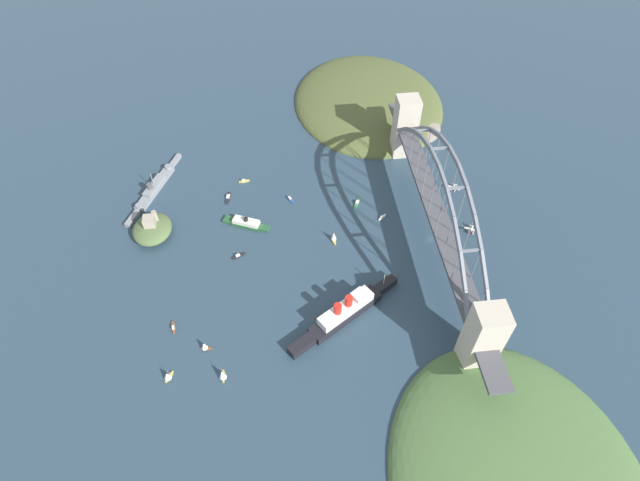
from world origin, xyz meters
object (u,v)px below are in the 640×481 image
(naval_cruiser, at_px, (154,188))
(small_boat_4, at_px, (238,256))
(small_boat_7, at_px, (382,217))
(ocean_liner, at_px, (345,312))
(seaplane_taxiing_near_bridge, at_px, (453,188))
(seaplane_second_in_formation, at_px, (472,230))
(small_boat_8, at_px, (334,236))
(harbor_ferry_steamer, at_px, (246,223))
(small_boat_1, at_px, (244,181))
(small_boat_5, at_px, (222,375))
(small_boat_10, at_px, (167,376))
(harbor_arch_bridge, at_px, (437,211))
(fort_island_mid_harbor, at_px, (152,229))
(small_boat_9, at_px, (357,203))
(small_boat_2, at_px, (228,198))
(small_boat_6, at_px, (204,346))
(small_boat_3, at_px, (173,327))
(small_boat_0, at_px, (290,199))

(naval_cruiser, bearing_deg, small_boat_4, -138.99)
(small_boat_7, bearing_deg, ocean_liner, 154.09)
(seaplane_taxiing_near_bridge, distance_m, seaplane_second_in_formation, 44.66)
(small_boat_8, bearing_deg, small_boat_7, -65.70)
(seaplane_taxiing_near_bridge, relative_size, seaplane_second_in_formation, 0.99)
(naval_cruiser, height_order, harbor_ferry_steamer, naval_cruiser)
(small_boat_1, distance_m, small_boat_7, 114.06)
(small_boat_4, xyz_separation_m, small_boat_7, (25.19, -106.54, -0.03))
(small_boat_5, distance_m, small_boat_10, 31.83)
(harbor_arch_bridge, relative_size, fort_island_mid_harbor, 8.03)
(naval_cruiser, relative_size, small_boat_7, 11.33)
(small_boat_4, bearing_deg, small_boat_1, -3.55)
(small_boat_8, bearing_deg, small_boat_9, -33.33)
(seaplane_second_in_formation, relative_size, small_boat_1, 1.20)
(fort_island_mid_harbor, relative_size, small_boat_2, 2.48)
(ocean_liner, relative_size, small_boat_6, 10.75)
(seaplane_second_in_formation, distance_m, small_boat_10, 228.31)
(harbor_ferry_steamer, relative_size, seaplane_taxiing_near_bridge, 3.43)
(small_boat_3, distance_m, small_boat_10, 33.95)
(small_boat_6, bearing_deg, seaplane_second_in_formation, -68.51)
(harbor_ferry_steamer, xyz_separation_m, small_boat_2, (29.77, 13.55, -1.50))
(ocean_liner, height_order, harbor_ferry_steamer, ocean_liner)
(harbor_ferry_steamer, bearing_deg, small_boat_8, -109.36)
(small_boat_1, distance_m, small_boat_6, 148.71)
(ocean_liner, bearing_deg, small_boat_10, 105.64)
(small_boat_5, bearing_deg, fort_island_mid_harbor, 23.54)
(fort_island_mid_harbor, distance_m, small_boat_2, 61.74)
(small_boat_3, height_order, small_boat_9, small_boat_9)
(small_boat_8, height_order, small_boat_9, small_boat_8)
(naval_cruiser, relative_size, small_boat_5, 8.53)
(small_boat_5, height_order, small_boat_7, small_boat_5)
(fort_island_mid_harbor, xyz_separation_m, small_boat_3, (-81.45, -20.18, -4.75))
(ocean_liner, distance_m, naval_cruiser, 185.70)
(small_boat_5, relative_size, small_boat_7, 1.33)
(ocean_liner, relative_size, small_boat_0, 8.67)
(ocean_liner, height_order, small_boat_2, ocean_liner)
(small_boat_2, relative_size, small_boat_7, 1.86)
(small_boat_4, distance_m, small_boat_8, 68.36)
(naval_cruiser, bearing_deg, fort_island_mid_harbor, -175.28)
(ocean_liner, distance_m, seaplane_taxiing_near_bridge, 146.29)
(small_boat_4, bearing_deg, small_boat_2, 7.36)
(small_boat_5, xyz_separation_m, small_boat_9, (131.90, -99.54, -3.43))
(harbor_ferry_steamer, bearing_deg, ocean_liner, -144.82)
(small_boat_6, bearing_deg, small_boat_10, 129.86)
(fort_island_mid_harbor, xyz_separation_m, small_boat_0, (24.10, -100.65, -4.80))
(naval_cruiser, bearing_deg, small_boat_8, -116.71)
(ocean_liner, bearing_deg, small_boat_7, -25.91)
(small_boat_1, xyz_separation_m, small_boat_6, (-146.53, 25.24, 2.50))
(seaplane_taxiing_near_bridge, bearing_deg, small_boat_3, 116.14)
(harbor_ferry_steamer, relative_size, small_boat_6, 4.90)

